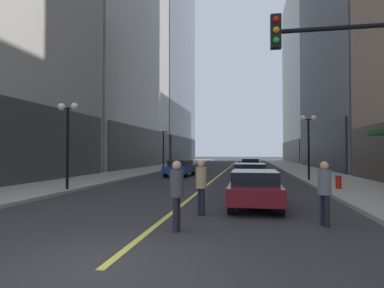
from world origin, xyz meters
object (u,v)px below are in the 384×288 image
Objects in this scene: traffic_light_near_right at (363,83)px; pedestrian_with_orange_bag at (177,190)px; car_green at (251,164)px; street_lamp_left_near at (68,126)px; car_blue at (180,167)px; fire_hydrant_right at (339,184)px; pedestrian_in_tan_trench at (201,183)px; car_maroon at (255,187)px; street_lamp_right_mid at (308,133)px; pedestrian_in_grey_suit at (324,188)px; car_red at (250,174)px; street_lamp_left_far at (163,140)px.

pedestrian_with_orange_bag is at bearing -169.13° from traffic_light_near_right.
street_lamp_left_near is (-9.11, -19.16, 2.54)m from car_green.
car_blue is 11.91m from street_lamp_left_near.
car_green reaches higher than fire_hydrant_right.
pedestrian_in_tan_trench is 0.98× the size of pedestrian_with_orange_bag.
pedestrian_with_orange_bag is (3.75, -17.92, 0.31)m from car_blue.
street_lamp_right_mid is (3.72, 10.53, 2.54)m from car_maroon.
traffic_light_near_right reaches higher than street_lamp_right_mid.
car_green is 24.78m from pedestrian_in_grey_suit.
fire_hydrant_right is at bearing 73.12° from pedestrian_in_grey_suit.
car_blue is 0.93× the size of street_lamp_right_mid.
car_red is 16.72m from street_lamp_left_far.
street_lamp_left_far reaches higher than car_green.
fire_hydrant_right is (6.21, 9.24, -0.63)m from pedestrian_with_orange_bag.
traffic_light_near_right reaches higher than car_green.
street_lamp_left_far reaches higher than pedestrian_in_tan_trench.
pedestrian_with_orange_bag is 10.05m from street_lamp_left_near.
street_lamp_right_mid is 5.54× the size of fire_hydrant_right.
street_lamp_left_near reaches higher than car_green.
street_lamp_left_far is at bearing 115.94° from traffic_light_near_right.
street_lamp_left_near is at bearing 136.32° from pedestrian_with_orange_bag.
pedestrian_with_orange_bag reaches higher than car_red.
fire_hydrant_right is (13.30, -15.81, -2.86)m from street_lamp_left_far.
street_lamp_left_near is at bearing -106.65° from car_blue.
pedestrian_with_orange_bag is 5.47m from traffic_light_near_right.
car_red is 10.14m from pedestrian_in_grey_suit.
street_lamp_left_near reaches higher than car_red.
fire_hydrant_right is at bearing -84.47° from street_lamp_right_mid.
street_lamp_left_near is 13.83m from fire_hydrant_right.
pedestrian_in_tan_trench is 0.39× the size of street_lamp_left_near.
street_lamp_left_far is at bearing 105.80° from pedestrian_with_orange_bag.
car_maroon is at bearing 62.90° from pedestrian_with_orange_bag.
pedestrian_with_orange_bag is at bearing -78.17° from car_blue.
street_lamp_right_mid is at bearing -39.74° from street_lamp_left_far.
traffic_light_near_right is 13.15m from street_lamp_left_near.
street_lamp_right_mid reaches higher than pedestrian_in_grey_suit.
street_lamp_right_mid is at bearing 40.12° from car_red.
street_lamp_left_far is at bearing -174.52° from car_green.
street_lamp_left_far is 1.00× the size of street_lamp_right_mid.
car_green is at bearing 54.21° from car_blue.
car_maroon is 22.04m from car_green.
fire_hydrant_right is (1.55, 8.35, -3.34)m from traffic_light_near_right.
street_lamp_left_near reaches higher than car_blue.
car_green is at bearing 85.88° from pedestrian_in_tan_trench.
car_maroon is 9.86m from street_lamp_left_near.
car_blue is 8.27m from street_lamp_left_far.
car_blue is 18.31m from pedestrian_with_orange_bag.
pedestrian_in_tan_trench and pedestrian_in_grey_suit have the same top height.
traffic_light_near_right is (2.64, -25.03, 3.02)m from car_green.
traffic_light_near_right is 1.28× the size of street_lamp_left_far.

